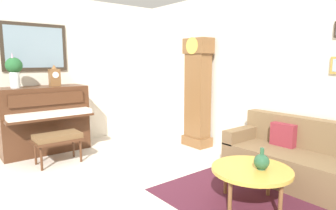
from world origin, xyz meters
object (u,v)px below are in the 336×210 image
coffee_table (251,171)px  mantel_clock (55,76)px  piano_bench (58,138)px  flower_vase (14,69)px  grandfather_clock (197,96)px  piano (44,119)px  green_jug (262,161)px  couch (300,160)px

coffee_table → mantel_clock: (-3.47, -0.99, 0.94)m
mantel_clock → piano_bench: bearing=-17.9°
piano_bench → flower_vase: 1.37m
grandfather_clock → piano: bearing=-121.2°
piano_bench → green_jug: green_jug is taller
coffee_table → mantel_clock: size_ratio=2.32×
coffee_table → mantel_clock: bearing=-164.1°
piano_bench → flower_vase: (-0.76, -0.39, 1.07)m
mantel_clock → grandfather_clock: bearing=56.4°
piano_bench → couch: 3.55m
piano_bench → grandfather_clock: size_ratio=0.34×
grandfather_clock → coffee_table: bearing=-29.7°
grandfather_clock → piano_bench: bearing=-105.6°
grandfather_clock → coffee_table: 2.41m
mantel_clock → green_jug: size_ratio=1.58×
piano_bench → mantel_clock: (-0.76, 0.25, 0.93)m
piano → flower_vase: (0.00, -0.42, 0.89)m
piano → flower_vase: flower_vase is taller
piano_bench → coffee_table: bearing=24.5°
piano_bench → mantel_clock: mantel_clock is taller
grandfather_clock → coffee_table: (2.04, -1.16, -0.57)m
piano → green_jug: bearing=19.6°
couch → mantel_clock: bearing=-150.3°
coffee_table → flower_vase: bearing=-154.9°
piano_bench → green_jug: size_ratio=2.92×
mantel_clock → flower_vase: bearing=-90.0°
piano → coffee_table: piano is taller
piano_bench → mantel_clock: size_ratio=1.84×
piano_bench → coffee_table: 2.98m
grandfather_clock → couch: grandfather_clock is taller
couch → mantel_clock: (-3.51, -2.00, 1.02)m
grandfather_clock → couch: bearing=-4.2°
mantel_clock → green_jug: bearing=16.4°
grandfather_clock → green_jug: grandfather_clock is taller
coffee_table → green_jug: (0.08, 0.06, 0.12)m
coffee_table → mantel_clock: 3.73m
piano → coffee_table: bearing=19.2°
couch → coffee_table: (-0.04, -1.01, 0.09)m
couch → green_jug: size_ratio=7.92×
couch → flower_vase: bearing=-143.1°
piano → piano_bench: (0.76, -0.03, -0.18)m
piano → flower_vase: 0.98m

